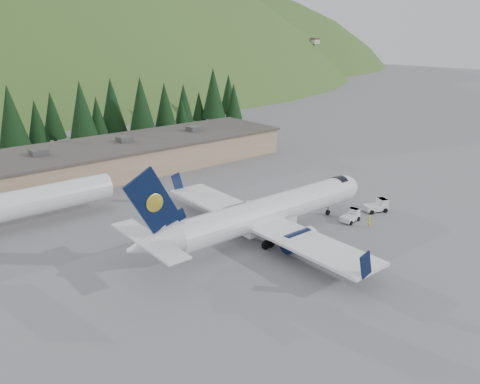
% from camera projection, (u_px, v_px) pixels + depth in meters
% --- Properties ---
extents(ground, '(600.00, 600.00, 0.00)m').
position_uv_depth(ground, '(271.00, 235.00, 57.61)').
color(ground, slate).
extents(airliner, '(34.77, 32.56, 11.57)m').
position_uv_depth(airliner, '(266.00, 213.00, 56.01)').
color(airliner, white).
rests_on(airliner, ground).
extents(second_airliner, '(27.50, 11.00, 10.05)m').
position_uv_depth(second_airliner, '(1.00, 207.00, 57.35)').
color(second_airliner, white).
rests_on(second_airliner, ground).
extents(baggage_tug_a, '(3.08, 2.08, 1.55)m').
position_uv_depth(baggage_tug_a, '(351.00, 216.00, 61.69)').
color(baggage_tug_a, silver).
rests_on(baggage_tug_a, ground).
extents(baggage_tug_b, '(3.64, 2.86, 1.74)m').
position_uv_depth(baggage_tug_b, '(377.00, 206.00, 65.02)').
color(baggage_tug_b, silver).
rests_on(baggage_tug_b, ground).
extents(terminal_building, '(71.00, 17.00, 6.10)m').
position_uv_depth(terminal_building, '(100.00, 160.00, 81.29)').
color(terminal_building, '#9D7D60').
rests_on(terminal_building, ground).
extents(ramp_worker, '(0.72, 0.68, 1.65)m').
position_uv_depth(ramp_worker, '(369.00, 222.00, 59.42)').
color(ramp_worker, yellow).
rests_on(ramp_worker, ground).
extents(tree_line, '(111.81, 17.79, 14.11)m').
position_uv_depth(tree_line, '(46.00, 117.00, 95.08)').
color(tree_line, black).
rests_on(tree_line, ground).
extents(hills, '(614.00, 330.00, 300.00)m').
position_uv_depth(hills, '(85.00, 229.00, 267.19)').
color(hills, '#33581D').
rests_on(hills, ground).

